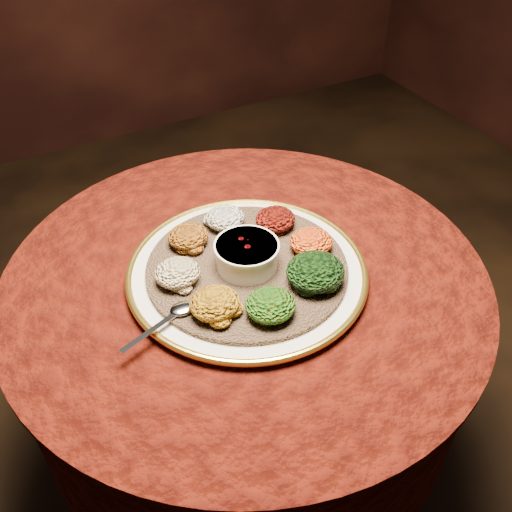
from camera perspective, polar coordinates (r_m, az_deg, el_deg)
name	(u,v)px	position (r m, az deg, el deg)	size (l,w,h in m)	color
table	(246,332)	(1.26, -0.97, -7.65)	(0.96, 0.96, 0.73)	black
platter	(247,272)	(1.11, -0.91, -1.56)	(0.53, 0.53, 0.02)	silver
injera	(247,267)	(1.10, -0.91, -1.15)	(0.39, 0.39, 0.01)	brown
stew_bowl	(247,254)	(1.08, -0.93, 0.24)	(0.12, 0.12, 0.05)	white
spoon	(178,312)	(1.01, -7.82, -5.55)	(0.15, 0.07, 0.01)	silver
portion_ayib	(225,218)	(1.19, -3.12, 3.82)	(0.08, 0.08, 0.04)	white
portion_kitfo	(275,219)	(1.18, 1.95, 3.71)	(0.08, 0.08, 0.04)	black
portion_tikil	(311,242)	(1.13, 5.55, 1.42)	(0.09, 0.08, 0.04)	#A66B0D
portion_gomen	(315,271)	(1.05, 5.95, -1.55)	(0.11, 0.10, 0.05)	black
portion_mixveg	(271,305)	(0.99, 1.47, -4.93)	(0.09, 0.09, 0.04)	#923409
portion_kik	(215,303)	(1.00, -4.16, -4.74)	(0.09, 0.09, 0.04)	#B88010
portion_timatim	(178,273)	(1.06, -7.86, -1.67)	(0.09, 0.08, 0.04)	maroon
portion_shiro	(188,236)	(1.15, -6.81, 1.96)	(0.08, 0.08, 0.04)	#9A5212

